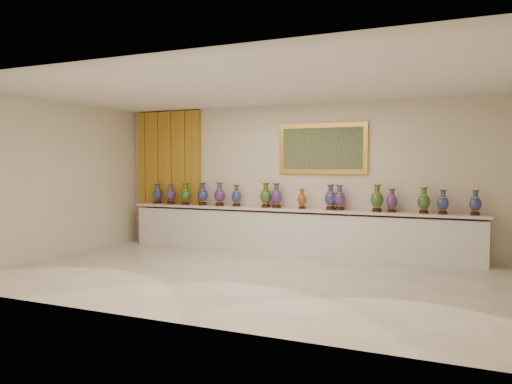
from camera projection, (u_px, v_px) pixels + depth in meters
ground at (244, 275)px, 7.97m from camera, size 8.00×8.00×0.00m
room at (191, 173)px, 11.11m from camera, size 8.00×8.00×8.00m
counter at (292, 231)px, 10.02m from camera, size 7.28×0.48×0.90m
vase_0 at (157, 194)px, 11.31m from camera, size 0.28×0.28×0.46m
vase_1 at (171, 195)px, 11.13m from camera, size 0.23×0.23×0.45m
vase_2 at (186, 195)px, 10.92m from camera, size 0.27×0.27×0.48m
vase_3 at (203, 195)px, 10.81m from camera, size 0.25×0.25×0.50m
vase_4 at (220, 195)px, 10.61m from camera, size 0.30×0.30×0.51m
vase_5 at (236, 197)px, 10.51m from camera, size 0.28×0.28×0.46m
vase_6 at (266, 196)px, 10.21m from camera, size 0.30×0.30×0.51m
vase_7 at (277, 197)px, 10.13m from camera, size 0.27×0.27×0.51m
vase_8 at (302, 200)px, 9.91m from camera, size 0.24×0.24×0.40m
vase_9 at (331, 198)px, 9.67m from camera, size 0.29×0.29×0.50m
vase_10 at (340, 199)px, 9.61m from camera, size 0.28×0.28×0.49m
vase_11 at (377, 199)px, 9.25m from camera, size 0.30×0.30×0.51m
vase_12 at (392, 201)px, 9.18m from camera, size 0.22×0.22×0.44m
vase_13 at (424, 201)px, 8.93m from camera, size 0.28×0.28×0.48m
vase_14 at (443, 203)px, 8.79m from camera, size 0.22×0.22×0.44m
vase_15 at (475, 204)px, 8.61m from camera, size 0.27×0.27×0.45m
label_card at (246, 207)px, 10.25m from camera, size 0.10×0.06×0.00m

